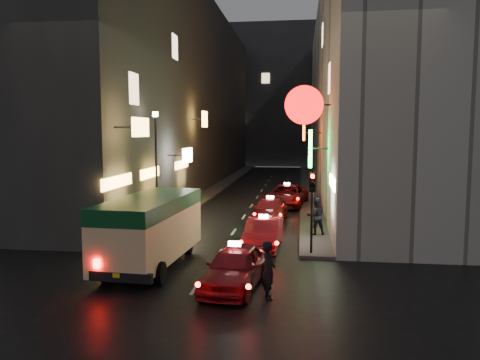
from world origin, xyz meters
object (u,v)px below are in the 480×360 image
at_px(pedestrian_crossing, 268,266).
at_px(minibus, 151,223).
at_px(taxi_near, 235,264).
at_px(traffic_light, 312,194).
at_px(lamp_post, 156,162).

bearing_deg(pedestrian_crossing, minibus, 43.45).
bearing_deg(taxi_near, minibus, 150.32).
distance_m(taxi_near, traffic_light, 5.43).
bearing_deg(lamp_post, pedestrian_crossing, -55.48).
bearing_deg(minibus, traffic_light, 19.92).
relative_size(traffic_light, lamp_post, 0.56).
bearing_deg(traffic_light, pedestrian_crossing, -105.52).
height_order(pedestrian_crossing, traffic_light, traffic_light).
height_order(minibus, taxi_near, minibus).
bearing_deg(minibus, taxi_near, -29.68).
distance_m(pedestrian_crossing, lamp_post, 12.18).
xyz_separation_m(minibus, traffic_light, (6.30, 2.28, 0.94)).
bearing_deg(taxi_near, traffic_light, 58.32).
height_order(taxi_near, pedestrian_crossing, pedestrian_crossing).
relative_size(taxi_near, traffic_light, 1.57).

